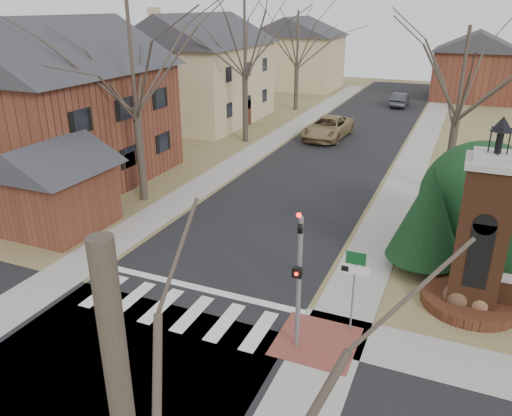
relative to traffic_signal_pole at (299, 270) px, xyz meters
The scene contains 26 objects.
ground 5.05m from the traffic_signal_pole, behind, with size 120.00×120.00×0.00m, color olive.
main_street 22.01m from the traffic_signal_pole, 101.35° to the left, with size 8.00×70.00×0.01m, color black.
cross_street 6.16m from the traffic_signal_pole, 140.28° to the right, with size 120.00×8.00×0.01m, color black.
crosswalk_zone 5.02m from the traffic_signal_pole, behind, with size 8.00×2.20×0.02m, color silver.
stop_bar 5.30m from the traffic_signal_pole, 158.11° to the left, with size 8.00×0.35×0.02m, color silver.
sidewalk_right_main 21.60m from the traffic_signal_pole, 87.59° to the left, with size 2.00×60.00×0.02m, color gray.
sidewalk_left 23.58m from the traffic_signal_pole, 113.91° to the left, with size 2.00×60.00×0.02m, color gray.
curb_apron 2.66m from the traffic_signal_pole, 40.52° to the left, with size 2.40×2.40×0.02m, color brown.
traffic_signal_pole is the anchor object (origin of this frame).
sign_post 2.02m from the traffic_signal_pole, 47.57° to the left, with size 0.90×0.07×2.75m.
brick_gate_monument 6.47m from the traffic_signal_pole, 43.24° to the left, with size 3.20×3.20×6.47m.
house_brick_left 19.81m from the traffic_signal_pole, 151.43° to the left, with size 9.80×11.80×9.42m.
house_stucco_left 31.92m from the traffic_signal_pole, 123.97° to the left, with size 9.80×12.80×9.28m.
garage_left 13.40m from the traffic_signal_pole, 163.01° to the left, with size 4.80×4.80×4.29m.
house_distant_left 50.18m from the traffic_signal_pole, 108.98° to the left, with size 10.80×8.80×8.53m.
house_distant_right 47.58m from the traffic_signal_pole, 85.55° to the left, with size 8.80×8.80×7.30m.
evergreen_near 7.06m from the traffic_signal_pole, 65.72° to the left, with size 2.80×2.80×4.10m.
evergreen_mass 10.09m from the traffic_signal_pole, 62.23° to the left, with size 4.80×4.80×4.80m, color #103217.
bare_tree_0 14.99m from the traffic_signal_pole, 143.29° to the left, with size 8.05×8.05×11.15m.
bare_tree_1 24.83m from the traffic_signal_pole, 117.81° to the left, with size 8.40×8.40×11.64m.
bare_tree_2 36.66m from the traffic_signal_pole, 108.92° to the left, with size 7.35×7.35×10.19m.
bare_tree_3 16.28m from the traffic_signal_pole, 78.28° to the left, with size 7.00×7.00×9.70m.
pickup_truck 25.44m from the traffic_signal_pole, 103.45° to the left, with size 2.69×5.84×1.62m, color #937C50.
distant_car 40.06m from the traffic_signal_pole, 93.87° to the left, with size 1.43×4.10×1.35m, color #35373D.
dry_shrub_left 6.26m from the traffic_signal_pole, 43.12° to the left, with size 0.94×0.94×0.94m, color #523725.
dry_shrub_right 6.77m from the traffic_signal_pole, 38.85° to the left, with size 0.86×0.86×0.86m, color brown.
Camera 1 is at (8.00, -11.20, 9.52)m, focal length 35.00 mm.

